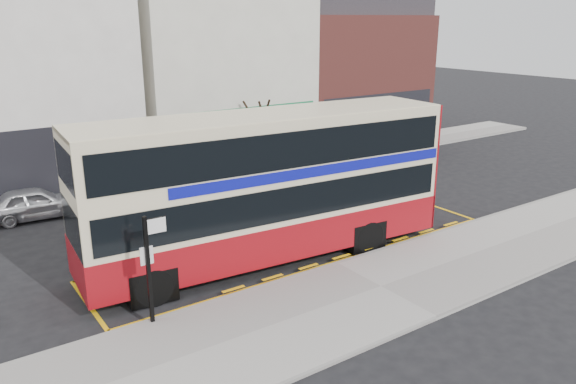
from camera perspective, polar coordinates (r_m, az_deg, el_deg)
ground at (r=17.78m, az=4.23°, el=-7.19°), size 120.00×120.00×0.00m
pavement at (r=16.21m, az=9.41°, el=-9.64°), size 40.00×4.00×0.15m
kerb at (r=17.49m, az=5.01°, el=-7.38°), size 40.00×0.15×0.15m
far_pavement at (r=26.68m, az=-10.72°, el=1.14°), size 50.00×3.00×0.15m
road_markings at (r=18.94m, az=1.19°, el=-5.54°), size 14.00×3.40×0.01m
terrace_left at (r=28.00m, az=-25.37°, el=11.50°), size 8.00×8.01×11.80m
terrace_green_shop at (r=30.85m, az=-8.33°, el=12.86°), size 9.00×8.01×11.30m
terrace_right at (r=35.82m, az=5.00°, el=12.76°), size 9.00×8.01×10.30m
double_decker_bus at (r=17.28m, az=-1.98°, el=0.75°), size 11.78×3.58×4.64m
bus_stop_post at (r=13.96m, az=-13.84°, el=-6.59°), size 0.68×0.12×2.76m
car_silver at (r=23.41m, az=-24.34°, el=-1.02°), size 3.73×1.69×1.24m
car_grey at (r=24.83m, az=-7.89°, el=1.57°), size 4.44×2.16×1.40m
car_white at (r=27.27m, az=1.87°, el=3.28°), size 5.46×2.71×1.52m
street_tree_right at (r=27.74m, az=-3.45°, el=8.44°), size 2.12×2.12×4.57m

